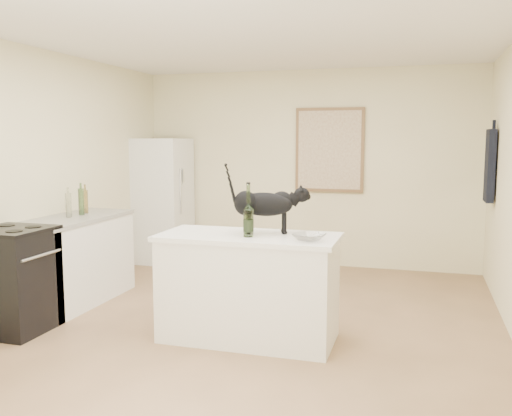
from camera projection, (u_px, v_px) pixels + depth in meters
The scene contains 19 objects.
floor at pixel (245, 330), 4.94m from camera, with size 5.50×5.50×0.00m, color #9E7754.
ceiling at pixel (244, 30), 4.62m from camera, with size 5.50×5.50×0.00m, color white.
wall_back at pixel (307, 169), 7.40m from camera, with size 4.50×4.50×0.00m, color #F4EDBD.
wall_front at pixel (30, 240), 2.17m from camera, with size 4.50×4.50×0.00m, color #F4EDBD.
wall_left at pixel (26, 179), 5.42m from camera, with size 5.50×5.50×0.00m, color #F4EDBD.
island_base at pixel (249, 289), 4.67m from camera, with size 1.44×0.67×0.86m, color white.
island_top at pixel (249, 237), 4.61m from camera, with size 1.50×0.70×0.04m, color white.
left_cabinets at pixel (74, 262), 5.73m from camera, with size 0.60×1.40×0.86m, color white.
left_countertop at pixel (73, 219), 5.67m from camera, with size 0.62×1.44×0.04m, color gray.
stove at pixel (13, 281), 4.87m from camera, with size 0.60×0.60×0.90m, color black.
fridge at pixel (162, 201), 7.62m from camera, with size 0.68×0.68×1.70m, color white.
artwork_frame at pixel (329, 150), 7.25m from camera, with size 0.90×0.03×1.10m, color brown.
artwork_canvas at pixel (329, 150), 7.23m from camera, with size 0.82×0.00×1.02m, color beige.
hanging_garment at pixel (490, 166), 6.10m from camera, with size 0.08×0.34×0.80m, color black.
black_cat at pixel (264, 207), 4.66m from camera, with size 0.63×0.19×0.44m, color black, non-canonical shape.
wine_bottle at pixel (248, 213), 4.49m from camera, with size 0.08×0.08×0.39m, color #3A5F26.
glass_bowl at pixel (309, 237), 4.32m from camera, with size 0.24×0.24×0.06m, color silver.
fridge_paper at pixel (184, 176), 7.46m from camera, with size 0.01×0.14×0.19m, color beige.
counter_bottle_cluster at pixel (78, 203), 5.78m from camera, with size 0.10×0.37×0.28m.
Camera 1 is at (1.46, -4.54, 1.69)m, focal length 38.81 mm.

